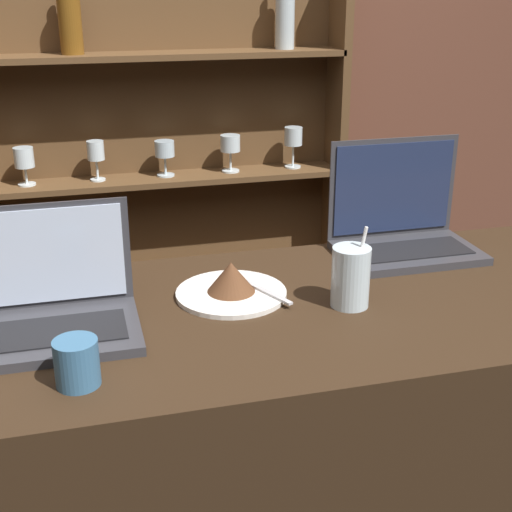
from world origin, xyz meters
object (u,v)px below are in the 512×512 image
(cake_plate, at_px, (231,285))
(water_glass, at_px, (351,277))
(coffee_cup, at_px, (77,363))
(laptop_far, at_px, (402,226))
(laptop_near, at_px, (43,306))

(cake_plate, xyz_separation_m, water_glass, (0.22, -0.10, 0.04))
(coffee_cup, bearing_deg, cake_plate, 40.70)
(laptop_far, relative_size, coffee_cup, 4.12)
(water_glass, xyz_separation_m, coffee_cup, (-0.53, -0.17, -0.02))
(water_glass, height_order, coffee_cup, water_glass)
(laptop_far, bearing_deg, laptop_near, -165.35)
(cake_plate, relative_size, water_glass, 1.40)
(water_glass, bearing_deg, laptop_near, 175.87)
(laptop_near, relative_size, coffee_cup, 4.32)
(laptop_far, distance_m, water_glass, 0.34)
(laptop_near, xyz_separation_m, laptop_far, (0.81, 0.21, 0.01))
(laptop_near, height_order, laptop_far, laptop_far)
(laptop_far, xyz_separation_m, cake_plate, (-0.45, -0.15, -0.04))
(laptop_near, distance_m, cake_plate, 0.37)
(water_glass, bearing_deg, laptop_far, 47.87)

